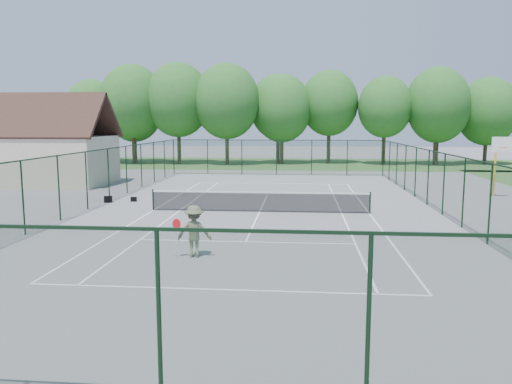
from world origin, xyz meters
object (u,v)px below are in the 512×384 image
Objects in this scene: basketball_goal at (499,155)px; sports_bag_a at (108,199)px; tennis_net at (259,201)px; tennis_player at (194,231)px.

basketball_goal is 7.96× the size of sports_bag_a.
tennis_player reaches higher than tennis_net.
tennis_net is 8.79m from tennis_player.
tennis_net reaches higher than sports_bag_a.
tennis_net is at bearing -36.34° from sports_bag_a.
tennis_player is (-1.49, -8.65, 0.30)m from tennis_net.
basketball_goal is 21.58m from tennis_player.
tennis_net is 3.04× the size of basketball_goal.
basketball_goal is 1.67× the size of tennis_player.
basketball_goal is at bearing 44.24° from tennis_player.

